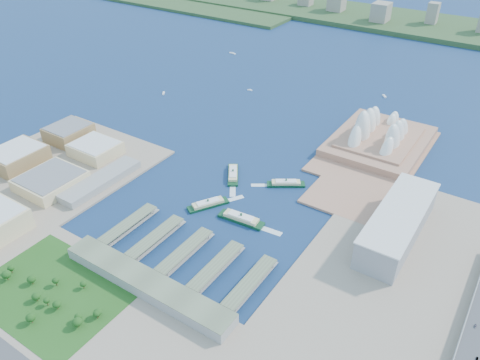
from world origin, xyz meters
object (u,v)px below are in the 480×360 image
Objects in this scene: car_c at (475,326)px; ferry_d at (241,217)px; opera_house at (382,127)px; toaster_building at (398,224)px; ferry_a at (233,173)px; ferry_c at (208,203)px; ferry_b at (286,182)px; car_b at (477,359)px.

ferry_d is at bearing 174.20° from car_c.
toaster_building is at bearing -65.77° from opera_house.
car_c reaches higher than ferry_a.
toaster_building is (90.00, -200.00, -11.50)m from opera_house.
toaster_building is 225.56m from ferry_c.
ferry_a is at bearing 178.37° from toaster_building.
toaster_building is 140.24m from car_c.
ferry_a is 1.07× the size of ferry_b.
ferry_a is 13.56× the size of car_b.
ferry_a is at bearing -125.42° from opera_house.
ferry_b is 0.87× the size of ferry_d.
ferry_a is 75.95m from ferry_c.
opera_house is 386.69m from car_b.
car_b is at bearing -59.00° from opera_house.
ferry_b is (-65.76, -173.57, -27.24)m from opera_house.
ferry_b is 285.16m from car_c.
ferry_d is at bearing -83.77° from ferry_a.
opera_house is 42.67× the size of car_c.
toaster_building is 178.76m from ferry_d.
car_c reaches higher than ferry_b.
toaster_building is 2.88× the size of ferry_a.
opera_house is at bearing 125.84° from ferry_b.
ferry_a is (-137.62, -193.54, -26.91)m from opera_house.
opera_house is 353.64m from car_c.
car_c is at bearing -76.75° from car_b.
ferry_b is at bearing 170.37° from toaster_building.
car_c reaches higher than ferry_d.
ferry_d is (-163.68, -70.28, -15.06)m from toaster_building.
ferry_c is at bearing -10.99° from car_b.
ferry_d is at bearing -38.08° from ferry_b.
ferry_d reaches higher than ferry_b.
toaster_building reaches higher than ferry_a.
ferry_c is 13.29× the size of car_b.
ferry_c is (-58.64, -94.75, 0.23)m from ferry_b.
ferry_d is (-7.92, -96.71, 0.68)m from ferry_b.
car_b is at bearing -50.27° from toaster_building.
ferry_c is 0.92× the size of ferry_d.
ferry_d is at bearing -151.26° from ferry_c.
opera_house is 187.60m from ferry_b.
ferry_c is at bearing 174.78° from car_c.
car_b is 0.94× the size of car_c.
car_b is at bearing -107.32° from ferry_d.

